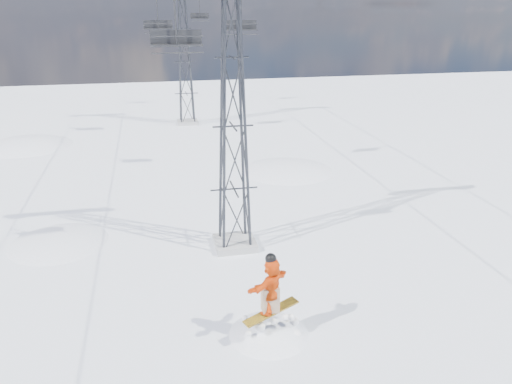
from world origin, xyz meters
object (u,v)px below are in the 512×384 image
lift_tower_near (233,127)px  snowboarder_jump (268,373)px  lift_tower_far (185,62)px  lift_chair_near (176,40)px

lift_tower_near → snowboarder_jump: size_ratio=1.61×
lift_tower_far → snowboarder_jump: 32.33m
lift_tower_far → snowboarder_jump: size_ratio=1.61×
lift_tower_far → lift_tower_near: bearing=-90.0°
lift_tower_near → lift_chair_near: lift_tower_near is taller
lift_tower_near → snowboarder_jump: 9.64m
lift_tower_far → lift_chair_near: bearing=-94.8°
lift_tower_near → lift_chair_near: 4.40m
lift_tower_far → lift_chair_near: size_ratio=5.03×
lift_tower_near → snowboarder_jump: lift_tower_near is taller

